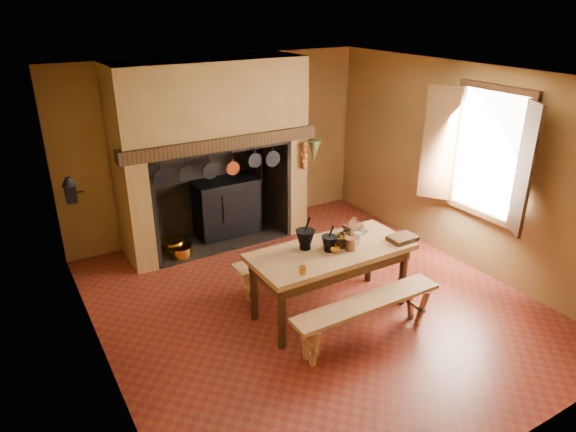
% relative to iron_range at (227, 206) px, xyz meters
% --- Properties ---
extents(floor, '(5.50, 5.50, 0.00)m').
position_rel_iron_range_xyz_m(floor, '(0.04, -2.45, -0.48)').
color(floor, maroon).
rests_on(floor, ground).
extents(ceiling, '(5.50, 5.50, 0.00)m').
position_rel_iron_range_xyz_m(ceiling, '(0.04, -2.45, 2.32)').
color(ceiling, silver).
rests_on(ceiling, back_wall).
extents(back_wall, '(5.00, 0.02, 2.80)m').
position_rel_iron_range_xyz_m(back_wall, '(0.04, 0.30, 0.92)').
color(back_wall, olive).
rests_on(back_wall, floor).
extents(wall_left, '(0.02, 5.50, 2.80)m').
position_rel_iron_range_xyz_m(wall_left, '(-2.46, -2.45, 0.92)').
color(wall_left, olive).
rests_on(wall_left, floor).
extents(wall_right, '(0.02, 5.50, 2.80)m').
position_rel_iron_range_xyz_m(wall_right, '(2.54, -2.45, 0.92)').
color(wall_right, olive).
rests_on(wall_right, floor).
extents(wall_front, '(5.00, 0.02, 2.80)m').
position_rel_iron_range_xyz_m(wall_front, '(0.04, -5.20, 0.92)').
color(wall_front, olive).
rests_on(wall_front, floor).
extents(chimney_breast, '(2.95, 0.96, 2.80)m').
position_rel_iron_range_xyz_m(chimney_breast, '(-0.26, -0.14, 1.33)').
color(chimney_breast, olive).
rests_on(chimney_breast, floor).
extents(iron_range, '(1.12, 0.55, 1.60)m').
position_rel_iron_range_xyz_m(iron_range, '(0.00, 0.00, 0.00)').
color(iron_range, black).
rests_on(iron_range, floor).
extents(hearth_pans, '(0.51, 0.62, 0.20)m').
position_rel_iron_range_xyz_m(hearth_pans, '(-1.01, -0.23, -0.39)').
color(hearth_pans, '#B88A2A').
rests_on(hearth_pans, floor).
extents(hanging_pans, '(1.92, 0.29, 0.27)m').
position_rel_iron_range_xyz_m(hanging_pans, '(-0.30, -0.64, 0.88)').
color(hanging_pans, black).
rests_on(hanging_pans, chimney_breast).
extents(onion_string, '(0.12, 0.10, 0.46)m').
position_rel_iron_range_xyz_m(onion_string, '(1.04, -0.66, 0.85)').
color(onion_string, '#B44C21').
rests_on(onion_string, chimney_breast).
extents(herb_bunch, '(0.20, 0.20, 0.35)m').
position_rel_iron_range_xyz_m(herb_bunch, '(1.22, -0.66, 0.90)').
color(herb_bunch, '#4D5629').
rests_on(herb_bunch, chimney_breast).
extents(window, '(0.39, 1.75, 1.76)m').
position_rel_iron_range_xyz_m(window, '(2.39, -2.85, 1.22)').
color(window, white).
rests_on(window, wall_right).
extents(wall_coffee_mill, '(0.23, 0.16, 0.31)m').
position_rel_iron_range_xyz_m(wall_coffee_mill, '(-2.38, -0.90, 1.03)').
color(wall_coffee_mill, black).
rests_on(wall_coffee_mill, wall_left).
extents(work_table, '(1.96, 0.87, 0.85)m').
position_rel_iron_range_xyz_m(work_table, '(0.13, -2.69, 0.23)').
color(work_table, tan).
rests_on(work_table, floor).
extents(bench_front, '(1.85, 0.32, 0.52)m').
position_rel_iron_range_xyz_m(bench_front, '(0.13, -3.39, -0.09)').
color(bench_front, tan).
rests_on(bench_front, floor).
extents(bench_back, '(1.87, 0.33, 0.53)m').
position_rel_iron_range_xyz_m(bench_back, '(0.13, -2.03, -0.09)').
color(bench_back, tan).
rests_on(bench_back, floor).
extents(mortar_large, '(0.23, 0.23, 0.40)m').
position_rel_iron_range_xyz_m(mortar_large, '(-0.13, -2.52, 0.49)').
color(mortar_large, black).
rests_on(mortar_large, work_table).
extents(mortar_small, '(0.19, 0.19, 0.32)m').
position_rel_iron_range_xyz_m(mortar_small, '(0.08, -2.72, 0.47)').
color(mortar_small, black).
rests_on(mortar_small, work_table).
extents(coffee_grinder, '(0.19, 0.16, 0.21)m').
position_rel_iron_range_xyz_m(coffee_grinder, '(0.26, -2.70, 0.44)').
color(coffee_grinder, '#3C2513').
rests_on(coffee_grinder, work_table).
extents(brass_mug_a, '(0.10, 0.10, 0.09)m').
position_rel_iron_range_xyz_m(brass_mug_a, '(-0.48, -3.01, 0.41)').
color(brass_mug_a, '#B88A2A').
rests_on(brass_mug_a, work_table).
extents(brass_mug_b, '(0.11, 0.11, 0.10)m').
position_rel_iron_range_xyz_m(brass_mug_b, '(0.09, -2.63, 0.41)').
color(brass_mug_b, '#B88A2A').
rests_on(brass_mug_b, work_table).
extents(mixing_bowl, '(0.45, 0.45, 0.09)m').
position_rel_iron_range_xyz_m(mixing_bowl, '(0.53, -2.57, 0.41)').
color(mixing_bowl, '#B9AE8E').
rests_on(mixing_bowl, work_table).
extents(stoneware_crock, '(0.15, 0.15, 0.15)m').
position_rel_iron_range_xyz_m(stoneware_crock, '(0.30, -2.82, 0.44)').
color(stoneware_crock, brown).
rests_on(stoneware_crock, work_table).
extents(glass_jar, '(0.11, 0.11, 0.16)m').
position_rel_iron_range_xyz_m(glass_jar, '(0.46, -2.75, 0.44)').
color(glass_jar, beige).
rests_on(glass_jar, work_table).
extents(wicker_basket, '(0.24, 0.19, 0.21)m').
position_rel_iron_range_xyz_m(wicker_basket, '(0.61, -2.47, 0.43)').
color(wicker_basket, '#552B19').
rests_on(wicker_basket, work_table).
extents(wooden_tray, '(0.35, 0.25, 0.06)m').
position_rel_iron_range_xyz_m(wooden_tray, '(1.01, -2.94, 0.39)').
color(wooden_tray, '#3C2513').
rests_on(wooden_tray, work_table).
extents(brass_cup, '(0.15, 0.15, 0.09)m').
position_rel_iron_range_xyz_m(brass_cup, '(0.11, -2.78, 0.41)').
color(brass_cup, '#B88A2A').
rests_on(brass_cup, work_table).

